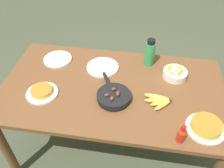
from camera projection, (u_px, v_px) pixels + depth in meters
ground_plane at (112, 145)px, 2.30m from camera, size 14.00×14.00×0.00m
dining_table at (112, 96)px, 1.84m from camera, size 1.67×0.93×0.78m
banana_bunch at (159, 101)px, 1.64m from camera, size 0.20×0.16×0.04m
skillet at (114, 96)px, 1.66m from camera, size 0.24×0.35×0.08m
frittata_plate_center at (206, 127)px, 1.47m from camera, size 0.25×0.25×0.06m
frittata_plate_side at (42, 92)px, 1.70m from camera, size 0.23×0.23×0.05m
empty_plate_near_front at (58, 59)px, 2.01m from camera, size 0.24×0.24×0.02m
empty_plate_far_left at (103, 67)px, 1.93m from camera, size 0.26×0.26×0.02m
fruit_bowl_mango at (175, 73)px, 1.83m from camera, size 0.19×0.19×0.11m
water_bottle at (150, 53)px, 1.90m from camera, size 0.08×0.08×0.23m
hot_sauce_bottle at (182, 134)px, 1.39m from camera, size 0.05×0.05×0.13m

